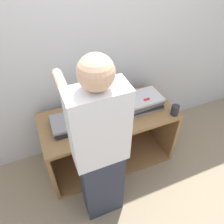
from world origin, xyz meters
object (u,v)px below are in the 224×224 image
at_px(laptop_stack_left, 71,123).
at_px(laptop_stack_right, 143,101).
at_px(person, 100,153).
at_px(laptop_open, 106,108).
at_px(mug, 175,110).

relative_size(laptop_stack_left, laptop_stack_right, 0.99).
distance_m(laptop_stack_left, person, 0.52).
bearing_deg(laptop_open, person, -115.65).
xyz_separation_m(laptop_stack_left, laptop_stack_right, (0.76, -0.00, 0.03)).
relative_size(laptop_stack_right, mug, 3.54).
distance_m(laptop_stack_right, mug, 0.32).
bearing_deg(person, laptop_stack_right, 37.65).
bearing_deg(laptop_stack_left, laptop_stack_right, -0.08).
distance_m(laptop_open, laptop_stack_left, 0.38).
bearing_deg(laptop_stack_left, laptop_open, 8.28).
xyz_separation_m(laptop_stack_right, mug, (0.23, -0.23, -0.01)).
bearing_deg(laptop_stack_right, mug, -44.76).
distance_m(laptop_open, person, 0.62).
bearing_deg(laptop_stack_right, person, -142.35).
bearing_deg(laptop_stack_left, mug, -13.07).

